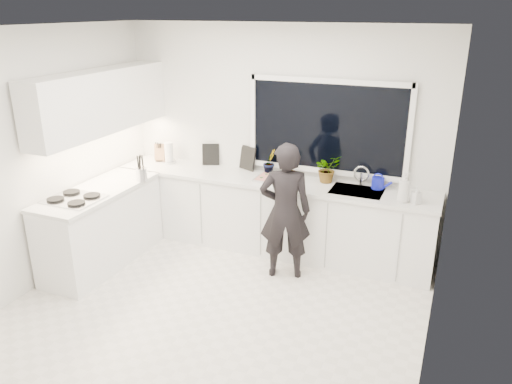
% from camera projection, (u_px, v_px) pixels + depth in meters
% --- Properties ---
extents(floor, '(4.00, 3.50, 0.02)m').
position_uv_depth(floor, '(217.00, 308.00, 5.06)').
color(floor, beige).
rests_on(floor, ground).
extents(wall_back, '(4.00, 0.02, 2.70)m').
position_uv_depth(wall_back, '(279.00, 138.00, 6.10)').
color(wall_back, white).
rests_on(wall_back, ground).
extents(wall_left, '(0.02, 3.50, 2.70)m').
position_uv_depth(wall_left, '(45.00, 158.00, 5.31)').
color(wall_left, white).
rests_on(wall_left, ground).
extents(wall_right, '(0.02, 3.50, 2.70)m').
position_uv_depth(wall_right, '(445.00, 215.00, 3.85)').
color(wall_right, white).
rests_on(wall_right, ground).
extents(ceiling, '(4.00, 3.50, 0.02)m').
position_uv_depth(ceiling, '(208.00, 26.00, 4.11)').
color(ceiling, white).
rests_on(ceiling, wall_back).
extents(window, '(1.80, 0.02, 1.00)m').
position_uv_depth(window, '(327.00, 127.00, 5.78)').
color(window, black).
rests_on(window, wall_back).
extents(base_cabinets_back, '(3.92, 0.58, 0.88)m').
position_uv_depth(base_cabinets_back, '(269.00, 216.00, 6.15)').
color(base_cabinets_back, white).
rests_on(base_cabinets_back, floor).
extents(base_cabinets_left, '(0.58, 1.60, 0.88)m').
position_uv_depth(base_cabinets_left, '(102.00, 228.00, 5.81)').
color(base_cabinets_left, white).
rests_on(base_cabinets_left, floor).
extents(countertop_back, '(3.94, 0.62, 0.04)m').
position_uv_depth(countertop_back, '(270.00, 181.00, 5.98)').
color(countertop_back, silver).
rests_on(countertop_back, base_cabinets_back).
extents(countertop_left, '(0.62, 1.60, 0.04)m').
position_uv_depth(countertop_left, '(97.00, 191.00, 5.65)').
color(countertop_left, silver).
rests_on(countertop_left, base_cabinets_left).
extents(upper_cabinets, '(0.34, 2.10, 0.70)m').
position_uv_depth(upper_cabinets, '(100.00, 101.00, 5.66)').
color(upper_cabinets, white).
rests_on(upper_cabinets, wall_left).
extents(sink, '(0.58, 0.42, 0.14)m').
position_uv_depth(sink, '(357.00, 195.00, 5.62)').
color(sink, silver).
rests_on(sink, countertop_back).
extents(faucet, '(0.03, 0.03, 0.22)m').
position_uv_depth(faucet, '(361.00, 176.00, 5.74)').
color(faucet, silver).
rests_on(faucet, countertop_back).
extents(stovetop, '(0.56, 0.48, 0.03)m').
position_uv_depth(stovetop, '(74.00, 198.00, 5.34)').
color(stovetop, black).
rests_on(stovetop, countertop_left).
extents(person, '(0.65, 0.54, 1.54)m').
position_uv_depth(person, '(285.00, 211.00, 5.42)').
color(person, black).
rests_on(person, floor).
extents(pizza_tray, '(0.46, 0.34, 0.03)m').
position_uv_depth(pizza_tray, '(275.00, 179.00, 5.92)').
color(pizza_tray, silver).
rests_on(pizza_tray, countertop_back).
extents(pizza, '(0.42, 0.30, 0.01)m').
position_uv_depth(pizza, '(275.00, 178.00, 5.92)').
color(pizza, '#AC3016').
rests_on(pizza, pizza_tray).
extents(watering_can, '(0.18, 0.18, 0.13)m').
position_uv_depth(watering_can, '(378.00, 183.00, 5.65)').
color(watering_can, '#131AB5').
rests_on(watering_can, countertop_back).
extents(paper_towel_roll, '(0.14, 0.14, 0.26)m').
position_uv_depth(paper_towel_roll, '(169.00, 153.00, 6.56)').
color(paper_towel_roll, silver).
rests_on(paper_towel_roll, countertop_back).
extents(knife_block, '(0.16, 0.14, 0.22)m').
position_uv_depth(knife_block, '(160.00, 153.00, 6.66)').
color(knife_block, '#9B6A48').
rests_on(knife_block, countertop_back).
extents(utensil_crock, '(0.16, 0.16, 0.16)m').
position_uv_depth(utensil_crock, '(142.00, 174.00, 5.89)').
color(utensil_crock, '#B3B3B8').
rests_on(utensil_crock, countertop_left).
extents(picture_frame_large, '(0.21, 0.10, 0.28)m').
position_uv_depth(picture_frame_large, '(211.00, 154.00, 6.48)').
color(picture_frame_large, black).
rests_on(picture_frame_large, countertop_back).
extents(picture_frame_small, '(0.24, 0.12, 0.30)m').
position_uv_depth(picture_frame_small, '(248.00, 158.00, 6.28)').
color(picture_frame_small, black).
rests_on(picture_frame_small, countertop_back).
extents(herb_plants, '(1.00, 0.39, 0.33)m').
position_uv_depth(herb_plants, '(310.00, 167.00, 5.90)').
color(herb_plants, '#26662D').
rests_on(herb_plants, countertop_back).
extents(soap_bottles, '(0.26, 0.14, 0.33)m').
position_uv_depth(soap_bottles, '(407.00, 189.00, 5.22)').
color(soap_bottles, '#D8BF66').
rests_on(soap_bottles, countertop_back).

